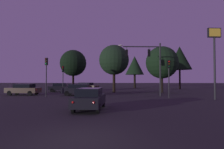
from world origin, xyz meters
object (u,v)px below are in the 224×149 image
Objects in this scene: traffic_light_median at (63,74)px; car_parked_lot at (86,86)px; tree_lot_edge at (73,63)px; car_crossing_left at (24,89)px; tree_behind_sign at (180,58)px; tree_center_horizon at (114,60)px; traffic_light_corner_left at (169,71)px; car_crossing_right at (79,89)px; car_far_lane at (61,87)px; traffic_light_corner_right at (46,69)px; tree_right_cluster at (135,65)px; tree_left_far at (162,63)px; car_nearside_lane at (90,98)px; store_sign_illuminated at (214,47)px; traffic_signal_mast_arm at (149,60)px.

traffic_light_median reaches higher than car_parked_lot.
tree_lot_edge reaches higher than car_parked_lot.
tree_behind_sign is at bearing 32.15° from car_crossing_left.
tree_center_horizon is at bearing -141.26° from tree_behind_sign.
tree_lot_edge is at bearing 128.08° from traffic_light_corner_left.
car_crossing_right is 1.11× the size of car_far_lane.
traffic_light_corner_right is at bearing -83.09° from car_far_lane.
tree_right_cluster is at bearing 94.13° from traffic_light_corner_left.
traffic_light_corner_right is 11.44m from tree_center_horizon.
tree_left_far is 20.76m from tree_lot_edge.
car_nearside_lane is 0.57× the size of tree_left_far.
tree_center_horizon is at bearing -106.82° from tree_right_cluster.
car_nearside_lane is at bearing -132.77° from traffic_light_corner_left.
tree_behind_sign reaches higher than car_far_lane.
traffic_light_corner_right is 0.61× the size of tree_right_cluster.
traffic_light_median is (0.58, 4.96, -0.43)m from traffic_light_corner_right.
traffic_light_corner_right is 0.63× the size of store_sign_illuminated.
car_far_lane is at bearing 170.62° from tree_center_horizon.
traffic_light_corner_left is at bearing -50.31° from car_parked_lot.
tree_right_cluster reaches higher than traffic_light_median.
traffic_signal_mast_arm is 1.63× the size of car_far_lane.
tree_right_cluster is at bearing 101.40° from tree_left_far.
traffic_light_corner_left is 1.05× the size of traffic_light_median.
traffic_light_median is 5.20m from car_far_lane.
car_crossing_left and car_far_lane have the same top height.
traffic_light_median is (-12.10, 3.51, -1.72)m from traffic_signal_mast_arm.
store_sign_illuminated is (18.97, -2.48, 2.15)m from traffic_light_corner_right.
tree_left_far is (15.34, 3.19, 1.96)m from traffic_light_median.
tree_left_far reaches higher than traffic_light_corner_right.
car_nearside_lane is at bearing -100.42° from tree_right_cluster.
tree_behind_sign is 1.20× the size of tree_right_cluster.
traffic_signal_mast_arm is 9.89m from car_crossing_right.
car_nearside_lane is 0.55× the size of tree_center_horizon.
store_sign_illuminated reaches higher than car_parked_lot.
tree_behind_sign is (3.47, 21.84, 1.37)m from store_sign_illuminated.
car_nearside_lane is at bearing -117.52° from tree_left_far.
car_nearside_lane is (6.20, -14.34, -2.14)m from traffic_light_median.
car_nearside_lane is 20.20m from tree_left_far.
store_sign_illuminated is at bearing -43.56° from tree_center_horizon.
traffic_signal_mast_arm is at bearing -16.17° from traffic_light_median.
car_crossing_left is at bearing -156.98° from tree_center_horizon.
tree_right_cluster is (-6.14, 25.98, 0.05)m from store_sign_illuminated.
tree_behind_sign is (26.59, 16.71, 6.09)m from car_crossing_left.
traffic_light_corner_right is 9.79m from car_far_lane.
traffic_light_corner_left reaches higher than car_far_lane.
tree_right_cluster is (12.83, 23.50, 2.20)m from traffic_light_corner_right.
tree_center_horizon is at bearing -45.77° from car_parked_lot.
store_sign_illuminated reaches higher than traffic_light_median.
tree_center_horizon is at bearing -9.38° from car_far_lane.
car_nearside_lane is at bearing -150.48° from store_sign_illuminated.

